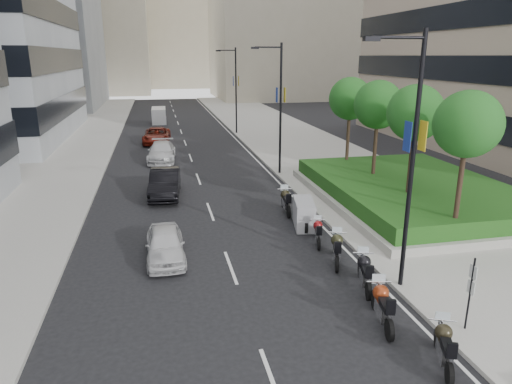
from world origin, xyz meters
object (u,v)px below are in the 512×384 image
object	(u,v)px
lamp_post_1	(278,103)
motorcycle_6	(286,201)
motorcycle_1	(382,305)
lamp_post_0	(409,152)
lamp_post_2	(234,86)
motorcycle_5	(304,214)
motorcycle_0	(444,346)
motorcycle_3	(337,249)
motorcycle_4	(318,232)
car_a	(165,244)
parking_sign	(470,290)
car_c	(162,152)
car_b	(165,183)
delivery_van	(159,116)
car_d	(157,136)
motorcycle_2	(365,272)

from	to	relation	value
lamp_post_1	motorcycle_6	world-z (taller)	lamp_post_1
motorcycle_6	motorcycle_1	bearing A→B (deg)	-173.54
lamp_post_0	lamp_post_2	world-z (taller)	same
lamp_post_1	motorcycle_1	size ratio (longest dim) A/B	3.79
lamp_post_1	motorcycle_5	distance (m)	11.27
lamp_post_1	motorcycle_0	bearing A→B (deg)	-92.43
motorcycle_0	motorcycle_3	distance (m)	6.72
motorcycle_3	lamp_post_0	bearing A→B (deg)	-132.22
motorcycle_4	car_a	size ratio (longest dim) A/B	0.50
parking_sign	motorcycle_0	xyz separation A→B (m)	(-1.56, -1.19, -0.87)
motorcycle_5	car_c	world-z (taller)	car_c
motorcycle_1	car_b	bearing A→B (deg)	34.64
lamp_post_1	car_b	xyz separation A→B (m)	(-7.95, -3.53, -4.26)
motorcycle_3	car_b	size ratio (longest dim) A/B	0.45
motorcycle_0	motorcycle_4	bearing A→B (deg)	26.14
delivery_van	car_c	bearing A→B (deg)	-89.18
motorcycle_3	car_d	xyz separation A→B (m)	(-7.00, 28.86, 0.14)
motorcycle_2	motorcycle_3	bearing A→B (deg)	20.33
lamp_post_1	motorcycle_2	distance (m)	17.32
lamp_post_2	car_a	size ratio (longest dim) A/B	2.31
motorcycle_3	motorcycle_5	xyz separation A→B (m)	(-0.06, 4.20, 0.07)
motorcycle_3	car_d	size ratio (longest dim) A/B	0.41
lamp_post_0	car_b	size ratio (longest dim) A/B	1.84
motorcycle_3	motorcycle_6	size ratio (longest dim) A/B	0.92
motorcycle_6	car_b	world-z (taller)	car_b
motorcycle_5	lamp_post_1	bearing A→B (deg)	3.47
motorcycle_5	motorcycle_2	bearing A→B (deg)	-166.68
motorcycle_4	motorcycle_5	bearing A→B (deg)	15.69
parking_sign	motorcycle_4	distance (m)	7.92
lamp_post_2	car_a	xyz separation A→B (m)	(-8.17, -30.67, -4.40)
lamp_post_2	parking_sign	world-z (taller)	lamp_post_2
motorcycle_1	car_a	size ratio (longest dim) A/B	0.61
motorcycle_3	delivery_van	distance (m)	43.43
motorcycle_3	car_a	distance (m)	7.08
motorcycle_5	car_b	xyz separation A→B (m)	(-6.57, 6.75, 0.13)
lamp_post_0	motorcycle_1	world-z (taller)	lamp_post_0
motorcycle_6	car_c	bearing A→B (deg)	30.35
lamp_post_0	lamp_post_1	distance (m)	17.00
lamp_post_2	car_b	xyz separation A→B (m)	(-7.95, -21.53, -4.26)
car_c	car_b	bearing A→B (deg)	-85.92
lamp_post_1	delivery_van	xyz separation A→B (m)	(-7.94, 28.45, -4.19)
car_c	lamp_post_1	bearing A→B (deg)	-34.16
lamp_post_0	car_a	xyz separation A→B (m)	(-8.17, 4.33, -4.40)
delivery_van	motorcycle_1	bearing A→B (deg)	-81.44
motorcycle_4	car_d	distance (m)	27.66
parking_sign	motorcycle_1	xyz separation A→B (m)	(-2.26, 1.04, -0.82)
lamp_post_1	motorcycle_3	world-z (taller)	lamp_post_1
parking_sign	motorcycle_3	distance (m)	5.93
lamp_post_2	motorcycle_3	size ratio (longest dim) A/B	4.12
lamp_post_0	car_b	world-z (taller)	lamp_post_0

